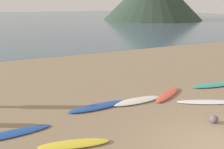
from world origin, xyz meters
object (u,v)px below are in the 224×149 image
object	(u,v)px
surfboard_4	(137,101)
surfboard_6	(207,102)
surfboard_5	(168,95)
beach_rock_near	(214,119)
surfboard_3	(99,106)
surfboard_7	(214,85)
surfboard_1	(8,134)
surfboard_2	(74,144)

from	to	relation	value
surfboard_4	surfboard_6	xyz separation A→B (m)	(2.65, -1.33, -0.01)
surfboard_5	beach_rock_near	size ratio (longest dim) A/B	7.84
surfboard_3	surfboard_4	distance (m)	1.67
surfboard_7	beach_rock_near	size ratio (longest dim) A/B	8.70
surfboard_1	surfboard_2	size ratio (longest dim) A/B	1.24
surfboard_4	beach_rock_near	size ratio (longest dim) A/B	8.11
surfboard_4	surfboard_5	distance (m)	1.63
surfboard_5	surfboard_1	bearing A→B (deg)	156.21
surfboard_2	surfboard_3	xyz separation A→B (m)	(1.61, 2.11, 0.01)
surfboard_1	surfboard_2	distance (m)	2.24
surfboard_5	surfboard_2	bearing A→B (deg)	173.20
surfboard_3	surfboard_7	size ratio (longest dim) A/B	1.03
surfboard_4	beach_rock_near	world-z (taller)	beach_rock_near
surfboard_1	surfboard_6	bearing A→B (deg)	-6.95
surfboard_4	beach_rock_near	bearing A→B (deg)	-60.42
surfboard_6	surfboard_4	bearing A→B (deg)	178.51
surfboard_2	surfboard_6	size ratio (longest dim) A/B	0.81
surfboard_1	surfboard_7	world-z (taller)	surfboard_7
surfboard_6	surfboard_7	xyz separation A→B (m)	(1.91, 1.40, 0.01)
surfboard_4	surfboard_7	size ratio (longest dim) A/B	0.93
surfboard_1	surfboard_6	size ratio (longest dim) A/B	1.00
surfboard_3	surfboard_6	bearing A→B (deg)	-20.85
surfboard_1	surfboard_2	world-z (taller)	surfboard_2
surfboard_3	surfboard_4	xyz separation A→B (m)	(1.66, -0.16, 0.00)
surfboard_1	surfboard_4	world-z (taller)	surfboard_4
surfboard_1	surfboard_3	size ratio (longest dim) A/B	1.03
surfboard_1	surfboard_6	world-z (taller)	surfboard_6
surfboard_5	surfboard_4	bearing A→B (deg)	151.66
surfboard_3	surfboard_4	bearing A→B (deg)	-7.25
surfboard_3	surfboard_7	bearing A→B (deg)	-2.63
surfboard_2	beach_rock_near	size ratio (longest dim) A/B	7.38
surfboard_3	surfboard_5	size ratio (longest dim) A/B	1.14
surfboard_3	surfboard_5	bearing A→B (deg)	-4.45
surfboard_1	surfboard_5	xyz separation A→B (m)	(6.65, 0.56, 0.02)
surfboard_7	surfboard_4	bearing A→B (deg)	-170.68
surfboard_1	surfboard_7	bearing A→B (deg)	2.55
surfboard_2	surfboard_4	distance (m)	3.81
surfboard_4	surfboard_6	size ratio (longest dim) A/B	0.89
surfboard_1	surfboard_3	xyz separation A→B (m)	(3.36, 0.71, 0.02)
beach_rock_near	surfboard_3	bearing A→B (deg)	138.30
surfboard_5	surfboard_6	xyz separation A→B (m)	(1.02, -1.33, -0.01)
beach_rock_near	surfboard_1	bearing A→B (deg)	161.99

